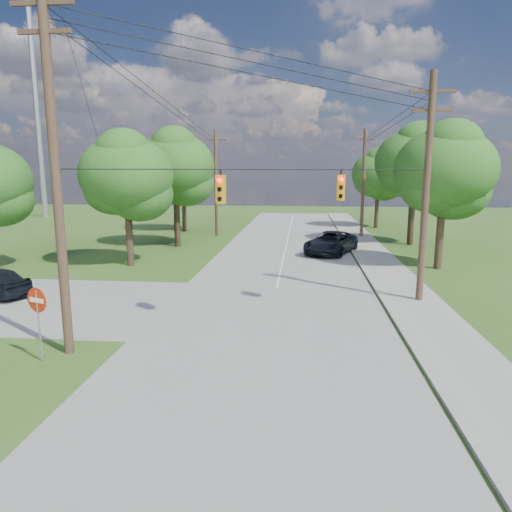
# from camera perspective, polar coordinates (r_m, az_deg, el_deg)

# --- Properties ---
(ground) EXTENTS (140.00, 140.00, 0.00)m
(ground) POSITION_cam_1_polar(r_m,az_deg,el_deg) (15.34, -7.23, -13.09)
(ground) COLOR #31521B
(ground) RESTS_ON ground
(main_road) EXTENTS (10.00, 100.00, 0.03)m
(main_road) POSITION_cam_1_polar(r_m,az_deg,el_deg) (19.70, 1.80, -7.57)
(main_road) COLOR gray
(main_road) RESTS_ON ground
(sidewalk_east) EXTENTS (2.60, 100.00, 0.12)m
(sidewalk_east) POSITION_cam_1_polar(r_m,az_deg,el_deg) (20.38, 21.12, -7.54)
(sidewalk_east) COLOR #9D9B93
(sidewalk_east) RESTS_ON ground
(pole_sw) EXTENTS (2.00, 0.32, 12.00)m
(pole_sw) POSITION_cam_1_polar(r_m,az_deg,el_deg) (16.14, -23.81, 10.02)
(pole_sw) COLOR #4D3728
(pole_sw) RESTS_ON ground
(pole_ne) EXTENTS (2.00, 0.32, 10.50)m
(pole_ne) POSITION_cam_1_polar(r_m,az_deg,el_deg) (22.42, 20.52, 8.16)
(pole_ne) COLOR #4D3728
(pole_ne) RESTS_ON ground
(pole_north_e) EXTENTS (2.00, 0.32, 10.00)m
(pole_north_e) POSITION_cam_1_polar(r_m,az_deg,el_deg) (44.06, 13.27, 8.90)
(pole_north_e) COLOR #4D3728
(pole_north_e) RESTS_ON ground
(pole_north_w) EXTENTS (2.00, 0.32, 10.00)m
(pole_north_w) POSITION_cam_1_polar(r_m,az_deg,el_deg) (44.48, -5.01, 9.14)
(pole_north_w) COLOR #4D3728
(pole_north_w) RESTS_ON ground
(power_lines) EXTENTS (13.93, 29.62, 4.93)m
(power_lines) POSITION_cam_1_polar(r_m,az_deg,el_deg) (25.48, 1.82, 17.31)
(power_lines) COLOR black
(power_lines) RESTS_ON ground
(traffic_signals) EXTENTS (4.91, 3.27, 1.05)m
(traffic_signals) POSITION_cam_1_polar(r_m,az_deg,el_deg) (18.14, 3.54, 8.51)
(traffic_signals) COLOR orange
(traffic_signals) RESTS_ON ground
(radio_mast) EXTENTS (0.70, 0.70, 45.00)m
(radio_mast) POSITION_cam_1_polar(r_m,az_deg,el_deg) (71.25, -26.28, 22.73)
(radio_mast) COLOR #979A9D
(radio_mast) RESTS_ON ground
(tree_w_near) EXTENTS (6.00, 6.00, 8.40)m
(tree_w_near) POSITION_cam_1_polar(r_m,az_deg,el_deg) (30.83, -15.92, 9.71)
(tree_w_near) COLOR #443122
(tree_w_near) RESTS_ON ground
(tree_w_mid) EXTENTS (6.40, 6.40, 9.22)m
(tree_w_mid) POSITION_cam_1_polar(r_m,az_deg,el_deg) (38.10, -10.06, 11.00)
(tree_w_mid) COLOR #443122
(tree_w_mid) RESTS_ON ground
(tree_w_far) EXTENTS (6.00, 6.00, 8.73)m
(tree_w_far) POSITION_cam_1_polar(r_m,az_deg,el_deg) (48.28, -9.11, 10.48)
(tree_w_far) COLOR #443122
(tree_w_far) RESTS_ON ground
(tree_e_near) EXTENTS (6.20, 6.20, 8.81)m
(tree_e_near) POSITION_cam_1_polar(r_m,az_deg,el_deg) (30.95, 22.51, 9.94)
(tree_e_near) COLOR #443122
(tree_e_near) RESTS_ON ground
(tree_e_mid) EXTENTS (6.60, 6.60, 9.64)m
(tree_e_mid) POSITION_cam_1_polar(r_m,az_deg,el_deg) (40.76, 19.22, 11.00)
(tree_e_mid) COLOR #443122
(tree_e_mid) RESTS_ON ground
(tree_e_far) EXTENTS (5.80, 5.80, 8.32)m
(tree_e_far) POSITION_cam_1_polar(r_m,az_deg,el_deg) (52.34, 15.04, 9.89)
(tree_e_far) COLOR #443122
(tree_e_far) RESTS_ON ground
(car_main_north) EXTENTS (4.82, 6.55, 1.65)m
(car_main_north) POSITION_cam_1_polar(r_m,az_deg,el_deg) (34.98, 9.36, 1.67)
(car_main_north) COLOR black
(car_main_north) RESTS_ON main_road
(do_not_enter_sign) EXTENTS (0.79, 0.30, 2.48)m
(do_not_enter_sign) POSITION_cam_1_polar(r_m,az_deg,el_deg) (16.32, -25.64, -5.90)
(do_not_enter_sign) COLOR #979A9D
(do_not_enter_sign) RESTS_ON ground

